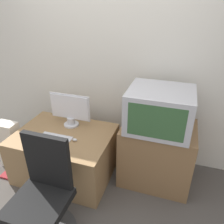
% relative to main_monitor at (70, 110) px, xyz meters
% --- Properties ---
extents(wall_back, '(4.40, 0.05, 2.60)m').
position_rel_main_monitor_xyz_m(wall_back, '(0.32, 0.46, 0.53)').
color(wall_back, silver).
rests_on(wall_back, ground_plane).
extents(desk, '(1.09, 0.81, 0.57)m').
position_rel_main_monitor_xyz_m(desk, '(0.00, -0.20, -0.49)').
color(desk, '#937047').
rests_on(desk, ground_plane).
extents(side_stand, '(0.78, 0.58, 0.72)m').
position_rel_main_monitor_xyz_m(side_stand, '(1.04, 0.04, -0.41)').
color(side_stand, olive).
rests_on(side_stand, ground_plane).
extents(main_monitor, '(0.50, 0.18, 0.40)m').
position_rel_main_monitor_xyz_m(main_monitor, '(0.00, 0.00, 0.00)').
color(main_monitor, silver).
rests_on(main_monitor, desk).
extents(keyboard, '(0.36, 0.10, 0.01)m').
position_rel_main_monitor_xyz_m(keyboard, '(-0.03, -0.29, -0.20)').
color(keyboard, silver).
rests_on(keyboard, desk).
extents(mouse, '(0.05, 0.03, 0.03)m').
position_rel_main_monitor_xyz_m(mouse, '(0.19, -0.29, -0.19)').
color(mouse, silver).
rests_on(mouse, desk).
extents(crt_tv, '(0.64, 0.56, 0.43)m').
position_rel_main_monitor_xyz_m(crt_tv, '(1.02, 0.01, 0.16)').
color(crt_tv, '#B7B7BC').
rests_on(crt_tv, side_stand).
extents(office_chair, '(0.59, 0.59, 0.96)m').
position_rel_main_monitor_xyz_m(office_chair, '(0.20, -0.94, -0.39)').
color(office_chair, '#333333').
rests_on(office_chair, ground_plane).
extents(cardboard_box_lower, '(0.28, 0.17, 0.29)m').
position_rel_main_monitor_xyz_m(cardboard_box_lower, '(-0.72, -0.29, -0.63)').
color(cardboard_box_lower, beige).
rests_on(cardboard_box_lower, ground_plane).
extents(cardboard_box_upper, '(0.26, 0.16, 0.33)m').
position_rel_main_monitor_xyz_m(cardboard_box_upper, '(-0.72, -0.29, -0.32)').
color(cardboard_box_upper, beige).
rests_on(cardboard_box_upper, cardboard_box_lower).
extents(book, '(0.17, 0.14, 0.02)m').
position_rel_main_monitor_xyz_m(book, '(-0.65, -0.48, -0.76)').
color(book, maroon).
rests_on(book, ground_plane).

